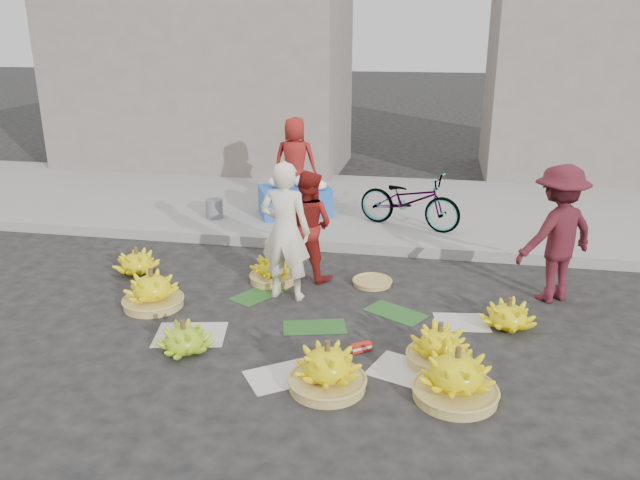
% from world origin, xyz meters
% --- Properties ---
extents(ground, '(80.00, 80.00, 0.00)m').
position_xyz_m(ground, '(0.00, 0.00, 0.00)').
color(ground, black).
rests_on(ground, ground).
extents(curb, '(40.00, 0.25, 0.15)m').
position_xyz_m(curb, '(0.00, 2.20, 0.07)').
color(curb, gray).
rests_on(curb, ground).
extents(sidewalk, '(40.00, 4.00, 0.12)m').
position_xyz_m(sidewalk, '(0.00, 4.30, 0.06)').
color(sidewalk, gray).
rests_on(sidewalk, ground).
extents(building_left, '(6.00, 3.00, 4.00)m').
position_xyz_m(building_left, '(-4.00, 7.20, 2.00)').
color(building_left, gray).
rests_on(building_left, sidewalk).
extents(building_right, '(5.00, 3.00, 5.00)m').
position_xyz_m(building_right, '(4.50, 7.70, 2.50)').
color(building_right, gray).
rests_on(building_right, sidewalk).
extents(newspaper_scatter, '(3.20, 1.80, 0.00)m').
position_xyz_m(newspaper_scatter, '(0.00, -0.80, 0.00)').
color(newspaper_scatter, silver).
rests_on(newspaper_scatter, ground).
extents(banana_leaves, '(2.00, 1.00, 0.00)m').
position_xyz_m(banana_leaves, '(-0.10, 0.20, 0.00)').
color(banana_leaves, '#1C4F1A').
rests_on(banana_leaves, ground).
extents(banana_bunch_0, '(0.74, 0.74, 0.45)m').
position_xyz_m(banana_bunch_0, '(-1.96, -0.04, 0.19)').
color(banana_bunch_0, '#AB8D47').
rests_on(banana_bunch_0, ground).
extents(banana_bunch_1, '(0.65, 0.65, 0.33)m').
position_xyz_m(banana_bunch_1, '(-1.22, -0.94, 0.14)').
color(banana_bunch_1, '#7DB219').
rests_on(banana_bunch_1, ground).
extents(banana_bunch_2, '(0.67, 0.67, 0.45)m').
position_xyz_m(banana_bunch_2, '(0.23, -1.31, 0.19)').
color(banana_bunch_2, '#AB8D47').
rests_on(banana_bunch_2, ground).
extents(banana_bunch_3, '(0.70, 0.70, 0.48)m').
position_xyz_m(banana_bunch_3, '(1.31, -1.25, 0.21)').
color(banana_bunch_3, '#AB8D47').
rests_on(banana_bunch_3, ground).
extents(banana_bunch_4, '(0.58, 0.58, 0.41)m').
position_xyz_m(banana_bunch_4, '(1.17, -0.69, 0.17)').
color(banana_bunch_4, '#AB8D47').
rests_on(banana_bunch_4, ground).
extents(banana_bunch_5, '(0.61, 0.61, 0.34)m').
position_xyz_m(banana_bunch_5, '(1.86, 0.16, 0.15)').
color(banana_bunch_5, '#F9EC0C').
rests_on(banana_bunch_5, ground).
extents(banana_bunch_6, '(0.70, 0.70, 0.35)m').
position_xyz_m(banana_bunch_6, '(-2.59, 0.87, 0.15)').
color(banana_bunch_6, '#F9EC0C').
rests_on(banana_bunch_6, ground).
extents(banana_bunch_7, '(0.55, 0.55, 0.40)m').
position_xyz_m(banana_bunch_7, '(-0.83, 0.91, 0.17)').
color(banana_bunch_7, '#AB8D47').
rests_on(banana_bunch_7, ground).
extents(basket_spare, '(0.52, 0.52, 0.05)m').
position_xyz_m(basket_spare, '(0.36, 1.05, 0.03)').
color(basket_spare, '#AB8D47').
rests_on(basket_spare, ground).
extents(incense_stack, '(0.20, 0.17, 0.08)m').
position_xyz_m(incense_stack, '(0.44, -0.62, 0.05)').
color(incense_stack, red).
rests_on(incense_stack, ground).
extents(vendor_cream, '(0.61, 0.44, 1.58)m').
position_xyz_m(vendor_cream, '(-0.57, 0.50, 0.79)').
color(vendor_cream, white).
rests_on(vendor_cream, ground).
extents(vendor_red, '(0.80, 0.71, 1.35)m').
position_xyz_m(vendor_red, '(-0.44, 1.15, 0.67)').
color(vendor_red, maroon).
rests_on(vendor_red, ground).
extents(man_striped, '(1.16, 1.06, 1.56)m').
position_xyz_m(man_striped, '(2.40, 1.02, 0.78)').
color(man_striped, maroon).
rests_on(man_striped, ground).
extents(flower_table, '(1.26, 1.06, 0.63)m').
position_xyz_m(flower_table, '(-1.13, 3.39, 0.38)').
color(flower_table, '#1B52B1').
rests_on(flower_table, sidewalk).
extents(grey_bucket, '(0.26, 0.26, 0.30)m').
position_xyz_m(grey_bucket, '(-2.33, 2.97, 0.27)').
color(grey_bucket, slate).
rests_on(grey_bucket, sidewalk).
extents(flower_vendor, '(0.74, 0.50, 1.46)m').
position_xyz_m(flower_vendor, '(-1.27, 4.02, 0.85)').
color(flower_vendor, maroon).
rests_on(flower_vendor, sidewalk).
extents(bicycle, '(1.02, 1.66, 0.82)m').
position_xyz_m(bicycle, '(0.68, 3.07, 0.53)').
color(bicycle, gray).
rests_on(bicycle, sidewalk).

